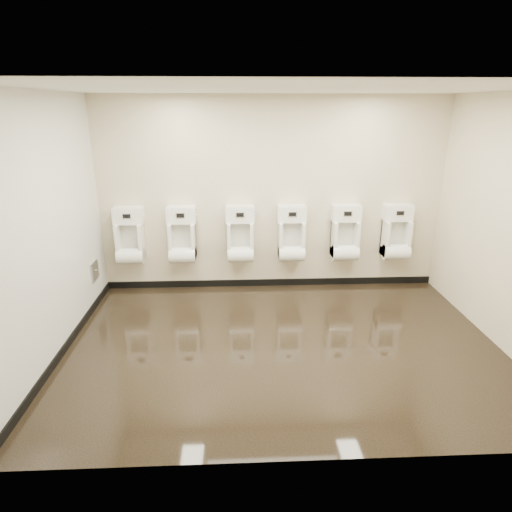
{
  "coord_description": "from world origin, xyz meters",
  "views": [
    {
      "loc": [
        -0.51,
        -4.37,
        2.65
      ],
      "look_at": [
        -0.29,
        0.55,
        0.91
      ],
      "focal_mm": 30.0,
      "sensor_mm": 36.0,
      "label": 1
    }
  ],
  "objects": [
    {
      "name": "urinal_3",
      "position": [
        0.28,
        1.61,
        0.81
      ],
      "size": [
        0.43,
        0.32,
        0.8
      ],
      "color": "white",
      "rests_on": "back_wall"
    },
    {
      "name": "left_wall",
      "position": [
        -2.5,
        0.0,
        1.4
      ],
      "size": [
        0.02,
        3.5,
        2.8
      ],
      "primitive_type": "cube",
      "color": "beige",
      "rests_on": "ground"
    },
    {
      "name": "access_panel",
      "position": [
        -2.48,
        1.2,
        0.5
      ],
      "size": [
        0.04,
        0.25,
        0.25
      ],
      "color": "#9E9EA3",
      "rests_on": "left_wall"
    },
    {
      "name": "front_wall",
      "position": [
        0.0,
        -1.75,
        1.4
      ],
      "size": [
        5.0,
        0.02,
        2.8
      ],
      "primitive_type": "cube",
      "color": "beige",
      "rests_on": "ground"
    },
    {
      "name": "skirting_left",
      "position": [
        -2.49,
        0.0,
        0.05
      ],
      "size": [
        0.02,
        3.5,
        0.1
      ],
      "primitive_type": "cube",
      "color": "black",
      "rests_on": "ground"
    },
    {
      "name": "ceiling",
      "position": [
        0.0,
        0.0,
        2.8
      ],
      "size": [
        5.0,
        3.5,
        0.0
      ],
      "primitive_type": "cube",
      "color": "silver"
    },
    {
      "name": "back_wall",
      "position": [
        0.0,
        1.75,
        1.4
      ],
      "size": [
        5.0,
        0.02,
        2.8
      ],
      "primitive_type": "cube",
      "color": "beige",
      "rests_on": "ground"
    },
    {
      "name": "urinal_4",
      "position": [
        1.08,
        1.61,
        0.81
      ],
      "size": [
        0.43,
        0.32,
        0.8
      ],
      "color": "white",
      "rests_on": "back_wall"
    },
    {
      "name": "ground",
      "position": [
        0.0,
        0.0,
        0.0
      ],
      "size": [
        5.0,
        3.5,
        0.0
      ],
      "primitive_type": "cube",
      "color": "black",
      "rests_on": "ground"
    },
    {
      "name": "skirting_back",
      "position": [
        0.0,
        1.74,
        0.05
      ],
      "size": [
        5.0,
        0.02,
        0.1
      ],
      "primitive_type": "cube",
      "color": "black",
      "rests_on": "ground"
    },
    {
      "name": "tile_overlay_left",
      "position": [
        -2.5,
        0.0,
        1.4
      ],
      "size": [
        0.01,
        3.5,
        2.8
      ],
      "primitive_type": "cube",
      "color": "white",
      "rests_on": "ground"
    },
    {
      "name": "urinal_5",
      "position": [
        1.85,
        1.61,
        0.81
      ],
      "size": [
        0.43,
        0.32,
        0.8
      ],
      "color": "white",
      "rests_on": "back_wall"
    },
    {
      "name": "urinal_0",
      "position": [
        -2.06,
        1.61,
        0.81
      ],
      "size": [
        0.43,
        0.32,
        0.8
      ],
      "color": "white",
      "rests_on": "back_wall"
    },
    {
      "name": "urinal_2",
      "position": [
        -0.47,
        1.61,
        0.81
      ],
      "size": [
        0.43,
        0.32,
        0.8
      ],
      "color": "white",
      "rests_on": "back_wall"
    },
    {
      "name": "urinal_1",
      "position": [
        -1.31,
        1.61,
        0.81
      ],
      "size": [
        0.43,
        0.32,
        0.8
      ],
      "color": "white",
      "rests_on": "back_wall"
    }
  ]
}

